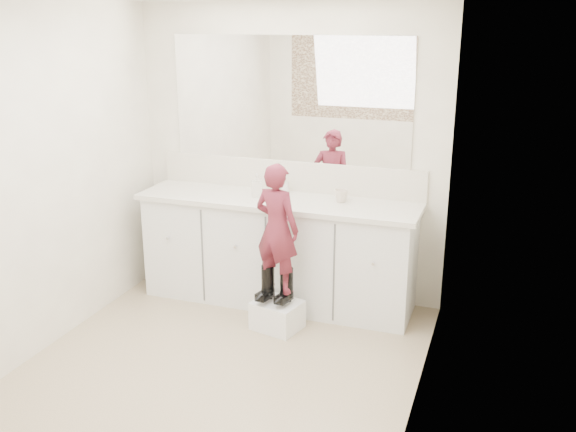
% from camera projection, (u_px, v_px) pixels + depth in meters
% --- Properties ---
extents(floor, '(3.00, 3.00, 0.00)m').
position_uv_depth(floor, '(215.00, 373.00, 4.28)').
color(floor, '#847856').
rests_on(floor, ground).
extents(wall_back, '(2.60, 0.00, 2.60)m').
position_uv_depth(wall_back, '(289.00, 153.00, 5.27)').
color(wall_back, beige).
rests_on(wall_back, floor).
extents(wall_front, '(2.60, 0.00, 2.60)m').
position_uv_depth(wall_front, '(43.00, 297.00, 2.57)').
color(wall_front, beige).
rests_on(wall_front, floor).
extents(wall_left, '(0.00, 3.00, 3.00)m').
position_uv_depth(wall_left, '(35.00, 183.00, 4.33)').
color(wall_left, beige).
rests_on(wall_left, floor).
extents(wall_right, '(0.00, 3.00, 3.00)m').
position_uv_depth(wall_right, '(423.00, 222.00, 3.51)').
color(wall_right, beige).
rests_on(wall_right, floor).
extents(vanity_cabinet, '(2.20, 0.55, 0.85)m').
position_uv_depth(vanity_cabinet, '(278.00, 253.00, 5.25)').
color(vanity_cabinet, silver).
rests_on(vanity_cabinet, floor).
extents(countertop, '(2.28, 0.58, 0.04)m').
position_uv_depth(countertop, '(277.00, 201.00, 5.11)').
color(countertop, beige).
rests_on(countertop, vanity_cabinet).
extents(backsplash, '(2.28, 0.03, 0.25)m').
position_uv_depth(backsplash, '(289.00, 176.00, 5.31)').
color(backsplash, beige).
rests_on(backsplash, countertop).
extents(mirror, '(2.00, 0.02, 1.00)m').
position_uv_depth(mirror, '(289.00, 100.00, 5.13)').
color(mirror, white).
rests_on(mirror, wall_back).
extents(dot_panel, '(2.00, 0.01, 1.20)m').
position_uv_depth(dot_panel, '(31.00, 188.00, 2.44)').
color(dot_panel, '#472819').
rests_on(dot_panel, wall_front).
extents(faucet, '(0.08, 0.08, 0.10)m').
position_uv_depth(faucet, '(284.00, 188.00, 5.24)').
color(faucet, silver).
rests_on(faucet, countertop).
extents(cup, '(0.12, 0.12, 0.10)m').
position_uv_depth(cup, '(341.00, 196.00, 5.00)').
color(cup, beige).
rests_on(cup, countertop).
extents(soap_bottle, '(0.11, 0.11, 0.18)m').
position_uv_depth(soap_bottle, '(257.00, 185.00, 5.15)').
color(soap_bottle, beige).
rests_on(soap_bottle, countertop).
extents(step_stool, '(0.40, 0.36, 0.22)m').
position_uv_depth(step_stool, '(277.00, 315.00, 4.87)').
color(step_stool, white).
rests_on(step_stool, floor).
extents(boot_left, '(0.15, 0.21, 0.28)m').
position_uv_depth(boot_left, '(268.00, 283.00, 4.82)').
color(boot_left, black).
rests_on(boot_left, step_stool).
extents(boot_right, '(0.15, 0.21, 0.28)m').
position_uv_depth(boot_right, '(287.00, 286.00, 4.77)').
color(boot_right, black).
rests_on(boot_right, step_stool).
extents(toddler, '(0.40, 0.31, 0.97)m').
position_uv_depth(toddler, '(277.00, 228.00, 4.66)').
color(toddler, '#962E3E').
rests_on(toddler, step_stool).
extents(toothbrush, '(0.13, 0.04, 0.06)m').
position_uv_depth(toothbrush, '(286.00, 221.00, 4.62)').
color(toothbrush, '#CB4F77').
rests_on(toothbrush, toddler).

